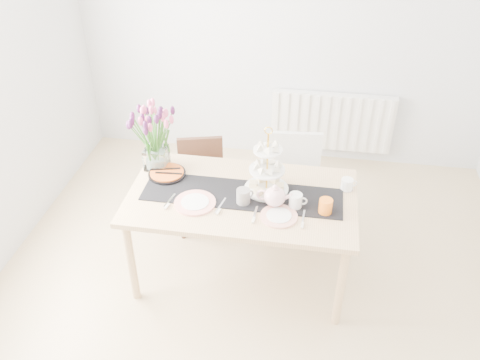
% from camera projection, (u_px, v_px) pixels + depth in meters
% --- Properties ---
extents(room_shell, '(4.50, 4.50, 4.50)m').
position_uv_depth(room_shell, '(252.00, 166.00, 2.87)').
color(room_shell, tan).
rests_on(room_shell, ground).
extents(radiator, '(1.20, 0.08, 0.60)m').
position_uv_depth(radiator, '(332.00, 122.00, 5.06)').
color(radiator, white).
rests_on(radiator, room_shell).
extents(dining_table, '(1.60, 0.90, 0.75)m').
position_uv_depth(dining_table, '(242.00, 204.00, 3.60)').
color(dining_table, tan).
rests_on(dining_table, ground).
extents(chair_brown, '(0.48, 0.48, 0.76)m').
position_uv_depth(chair_brown, '(202.00, 177.00, 4.28)').
color(chair_brown, '#321C12').
rests_on(chair_brown, ground).
extents(chair_white, '(0.46, 0.46, 0.86)m').
position_uv_depth(chair_white, '(294.00, 178.00, 4.17)').
color(chair_white, silver).
rests_on(chair_white, ground).
extents(table_runner, '(1.40, 0.35, 0.01)m').
position_uv_depth(table_runner, '(242.00, 195.00, 3.56)').
color(table_runner, black).
rests_on(table_runner, dining_table).
extents(tulip_vase, '(0.60, 0.60, 0.51)m').
position_uv_depth(tulip_vase, '(153.00, 129.00, 3.66)').
color(tulip_vase, silver).
rests_on(tulip_vase, dining_table).
extents(cake_stand, '(0.31, 0.31, 0.46)m').
position_uv_depth(cake_stand, '(267.00, 175.00, 3.53)').
color(cake_stand, gold).
rests_on(cake_stand, dining_table).
extents(teapot, '(0.25, 0.21, 0.16)m').
position_uv_depth(teapot, '(275.00, 197.00, 3.42)').
color(teapot, white).
rests_on(teapot, dining_table).
extents(cream_jug, '(0.10, 0.10, 0.09)m').
position_uv_depth(cream_jug, '(347.00, 184.00, 3.59)').
color(cream_jug, white).
rests_on(cream_jug, dining_table).
extents(tart_tin, '(0.28, 0.28, 0.03)m').
position_uv_depth(tart_tin, '(167.00, 174.00, 3.75)').
color(tart_tin, black).
rests_on(tart_tin, dining_table).
extents(mug_grey, '(0.13, 0.13, 0.11)m').
position_uv_depth(mug_grey, '(243.00, 197.00, 3.45)').
color(mug_grey, gray).
rests_on(mug_grey, dining_table).
extents(mug_white, '(0.10, 0.10, 0.11)m').
position_uv_depth(mug_white, '(295.00, 201.00, 3.42)').
color(mug_white, white).
rests_on(mug_white, dining_table).
extents(mug_orange, '(0.13, 0.13, 0.11)m').
position_uv_depth(mug_orange, '(326.00, 206.00, 3.36)').
color(mug_orange, orange).
rests_on(mug_orange, dining_table).
extents(plate_left, '(0.34, 0.34, 0.01)m').
position_uv_depth(plate_left, '(195.00, 203.00, 3.47)').
color(plate_left, white).
rests_on(plate_left, dining_table).
extents(plate_right, '(0.26, 0.26, 0.01)m').
position_uv_depth(plate_right, '(279.00, 216.00, 3.36)').
color(plate_right, white).
rests_on(plate_right, dining_table).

